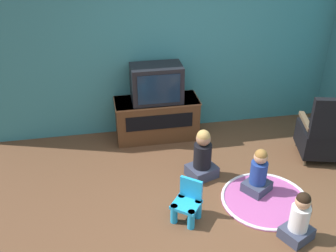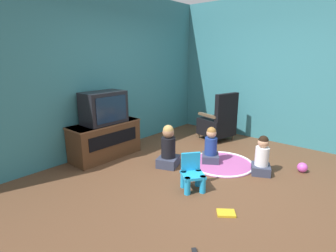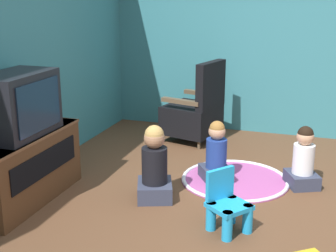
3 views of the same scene
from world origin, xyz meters
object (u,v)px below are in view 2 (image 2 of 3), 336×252
Objects in this scene: yellow_kid_chair at (192,176)px; child_watching_right at (168,149)px; toy_ball at (302,167)px; television at (104,108)px; child_watching_center at (211,147)px; black_armchair at (218,123)px; tv_cabinet at (105,139)px; book at (226,213)px; child_watching_left at (262,157)px.

child_watching_right reaches higher than yellow_kid_chair.
television is at bearing 119.37° from toy_ball.
black_armchair is at bearing -8.48° from child_watching_center.
black_armchair is 2.09× the size of yellow_kid_chair.
black_armchair is 1.47× the size of child_watching_right.
yellow_kid_chair is 0.83m from child_watching_right.
tv_cabinet reaches higher than child_watching_center.
tv_cabinet is at bearing 90.00° from television.
black_armchair is (2.13, -0.97, -0.51)m from television.
book is at bearing 46.38° from black_armchair.
tv_cabinet is at bearing 128.82° from yellow_kid_chair.
toy_ball is at bearing -60.63° from television.
child_watching_left is at bearing -64.43° from television.
child_watching_left is 0.68m from toy_ball.
yellow_kid_chair is at bearing -56.57° from book.
yellow_kid_chair is at bearing 164.62° from child_watching_center.
child_watching_left reaches higher than book.
television reaches higher than tv_cabinet.
black_armchair reaches higher than yellow_kid_chair.
television is 0.72× the size of black_armchair.
black_armchair is 6.67× the size of toy_ball.
child_watching_center is (0.99, -1.52, -0.06)m from tv_cabinet.
black_armchair reaches higher than book.
child_watching_left is 0.87× the size of child_watching_right.
tv_cabinet reaches higher than book.
child_watching_right is (0.37, 0.73, 0.11)m from yellow_kid_chair.
toy_ball is (1.16, -1.71, -0.22)m from child_watching_right.
tv_cabinet reaches higher than yellow_kid_chair.
toy_ball is 1.78m from book.
toy_ball is (0.46, -0.47, -0.18)m from child_watching_left.
child_watching_left is 2.39× the size of book.
book is (-0.22, -0.63, -0.18)m from yellow_kid_chair.
tv_cabinet is 2.05× the size of child_watching_left.
yellow_kid_chair is 3.19× the size of toy_ball.
toy_ball reaches higher than book.
child_watching_right is 2.07m from toy_ball.
television is 1.21× the size of child_watching_left.
child_watching_right is 4.55× the size of toy_ball.
yellow_kid_chair is 0.70× the size of child_watching_right.
toy_ball is (1.56, -2.78, -0.81)m from television.
yellow_kid_chair is at bearing 35.82° from black_armchair.
yellow_kid_chair is at bearing -88.68° from tv_cabinet.
child_watching_center is (-0.12, 0.81, 0.00)m from child_watching_left.
black_armchair is 2.26m from yellow_kid_chair.
black_armchair is at bearing -25.04° from tv_cabinet.
television is at bearing 90.09° from child_watching_center.
yellow_kid_chair is at bearing 129.04° from child_watching_left.
child_watching_right is at bearing -69.59° from tv_cabinet.
child_watching_right reaches higher than child_watching_left.
tv_cabinet is at bearing -10.98° from black_armchair.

